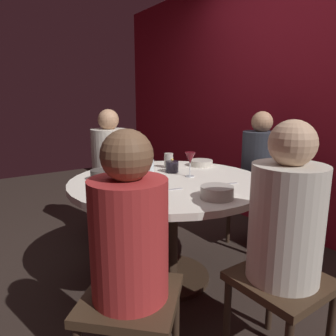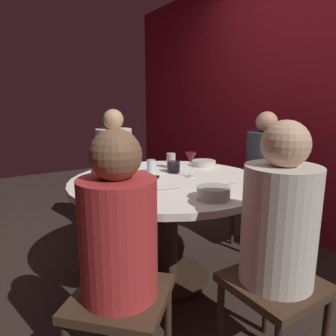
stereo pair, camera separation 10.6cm
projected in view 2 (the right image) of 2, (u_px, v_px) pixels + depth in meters
ground_plane at (168, 277)px, 2.32m from camera, size 8.00×8.00×0.00m
back_wall at (308, 98)px, 2.81m from camera, size 6.00×0.10×2.60m
dining_table at (168, 201)px, 2.19m from camera, size 1.34×1.34×0.75m
seated_diner_left at (115, 159)px, 2.94m from camera, size 0.40×0.40×1.20m
seated_diner_back at (264, 167)px, 2.66m from camera, size 0.40×0.40×1.19m
seated_diner_right at (279, 225)px, 1.39m from camera, size 0.40×0.40×1.20m
seated_diner_front_right at (118, 237)px, 1.30m from camera, size 0.57×0.57×1.18m
candle_holder at (174, 167)px, 2.37m from camera, size 0.10×0.10×0.10m
wine_glass at (191, 159)px, 2.20m from camera, size 0.08×0.08×0.18m
dinner_plate at (123, 197)px, 1.75m from camera, size 0.23×0.23×0.01m
cell_phone at (149, 177)px, 2.21m from camera, size 0.14×0.15×0.01m
bowl_serving_large at (204, 163)px, 2.59m from camera, size 0.19×0.19×0.05m
bowl_salad_center at (103, 174)px, 2.16m from camera, size 0.16×0.16×0.07m
bowl_small_white at (213, 193)px, 1.73m from camera, size 0.18×0.18×0.07m
cup_near_candle at (152, 166)px, 2.35m from camera, size 0.06×0.06×0.10m
cup_by_left_diner at (127, 161)px, 2.56m from camera, size 0.07×0.07×0.10m
cup_by_right_diner at (171, 161)px, 2.51m from camera, size 0.07×0.07×0.12m
fork_near_plate at (166, 190)px, 1.90m from camera, size 0.06×0.18×0.01m
knife_near_plate at (224, 185)px, 2.01m from camera, size 0.06×0.18×0.01m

